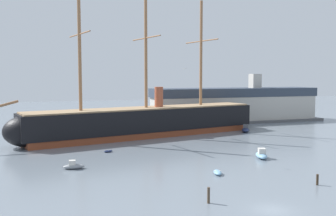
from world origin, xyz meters
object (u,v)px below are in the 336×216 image
object	(u,v)px
dinghy_near_centre	(218,172)
seagull_in_flight	(184,69)
mooring_piling_nearest	(209,195)
motorboat_distant_centre	(136,128)
mooring_piling_left_pair	(317,180)
tall_ship	(146,121)
dockside_warehouse_right	(235,105)
dinghy_alongside_bow	(108,151)
motorboat_far_right	(246,129)
motorboat_mid_left	(74,166)
motorboat_mid_right	(261,155)

from	to	relation	value
dinghy_near_centre	seagull_in_flight	bearing A→B (deg)	97.27
mooring_piling_nearest	seagull_in_flight	distance (m)	28.19
motorboat_distant_centre	mooring_piling_left_pair	distance (m)	61.06
mooring_piling_left_pair	mooring_piling_nearest	bearing A→B (deg)	-173.09
tall_ship	dockside_warehouse_right	size ratio (longest dim) A/B	1.19
dockside_warehouse_right	mooring_piling_nearest	bearing A→B (deg)	-120.37
dinghy_alongside_bow	mooring_piling_nearest	world-z (taller)	mooring_piling_nearest
motorboat_far_right	seagull_in_flight	world-z (taller)	seagull_in_flight
dinghy_alongside_bow	mooring_piling_nearest	size ratio (longest dim) A/B	1.04
tall_ship	motorboat_mid_left	size ratio (longest dim) A/B	20.18
dinghy_near_centre	dockside_warehouse_right	size ratio (longest dim) A/B	0.05
dinghy_near_centre	motorboat_distant_centre	size ratio (longest dim) A/B	0.71
motorboat_mid_right	dinghy_alongside_bow	xyz separation A→B (m)	(-26.28, 14.32, -0.45)
motorboat_mid_right	seagull_in_flight	distance (m)	21.59
dinghy_near_centre	seagull_in_flight	xyz separation A→B (m)	(-1.42, 11.10, 16.29)
tall_ship	motorboat_mid_left	xyz separation A→B (m)	(-20.03, -28.93, -3.36)
motorboat_distant_centre	mooring_piling_nearest	xyz separation A→B (m)	(-5.62, -62.00, 0.39)
motorboat_mid_left	dinghy_alongside_bow	bearing A→B (deg)	57.10
motorboat_mid_right	motorboat_far_right	world-z (taller)	motorboat_far_right
dinghy_near_centre	motorboat_distant_centre	distance (m)	50.30
motorboat_mid_left	motorboat_far_right	world-z (taller)	motorboat_far_right
dinghy_alongside_bow	motorboat_mid_right	bearing A→B (deg)	-28.59
motorboat_mid_right	motorboat_distant_centre	size ratio (longest dim) A/B	1.20
motorboat_far_right	motorboat_mid_left	bearing A→B (deg)	-150.00
mooring_piling_nearest	motorboat_mid_right	bearing A→B (deg)	45.01
dinghy_alongside_bow	mooring_piling_left_pair	distance (m)	40.02
motorboat_distant_centre	seagull_in_flight	world-z (taller)	seagull_in_flight
motorboat_mid_left	mooring_piling_nearest	distance (m)	26.40
motorboat_distant_centre	mooring_piling_nearest	bearing A→B (deg)	-95.18
motorboat_mid_right	mooring_piling_left_pair	world-z (taller)	motorboat_mid_right
mooring_piling_left_pair	dockside_warehouse_right	distance (m)	73.28
dinghy_alongside_bow	seagull_in_flight	bearing A→B (deg)	-42.59
dinghy_alongside_bow	motorboat_far_right	bearing A→B (deg)	21.57
motorboat_mid_left	dockside_warehouse_right	distance (m)	74.54
dinghy_near_centre	dockside_warehouse_right	world-z (taller)	dockside_warehouse_right
mooring_piling_nearest	seagull_in_flight	xyz separation A→B (m)	(5.40, 22.82, 15.64)
tall_ship	motorboat_mid_right	distance (m)	34.59
dinghy_near_centre	dinghy_alongside_bow	world-z (taller)	dinghy_near_centre
dockside_warehouse_right	mooring_piling_left_pair	bearing A→B (deg)	-109.23
tall_ship	motorboat_distant_centre	world-z (taller)	tall_ship
motorboat_mid_right	mooring_piling_left_pair	xyz separation A→B (m)	(-1.97, -17.47, 0.10)
dinghy_near_centre	motorboat_far_right	xyz separation A→B (m)	(26.75, 38.12, 0.38)
motorboat_mid_right	motorboat_distant_centre	bearing A→B (deg)	108.24
tall_ship	dinghy_near_centre	xyz separation A→B (m)	(1.04, -39.43, -3.55)
motorboat_distant_centre	motorboat_far_right	bearing A→B (deg)	-23.52
tall_ship	motorboat_mid_left	bearing A→B (deg)	-124.70
dinghy_alongside_bow	seagull_in_flight	xyz separation A→B (m)	(12.08, -11.11, 16.39)
tall_ship	dinghy_near_centre	world-z (taller)	tall_ship
mooring_piling_left_pair	dockside_warehouse_right	size ratio (longest dim) A/B	0.03
motorboat_distant_centre	mooring_piling_left_pair	size ratio (longest dim) A/B	2.67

